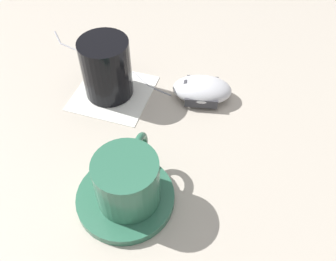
# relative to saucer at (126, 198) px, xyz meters

# --- Properties ---
(ground_plane) EXTENTS (3.00, 3.00, 0.00)m
(ground_plane) POSITION_rel_saucer_xyz_m (0.13, -0.07, -0.01)
(ground_plane) COLOR #B2A899
(saucer) EXTENTS (0.14, 0.14, 0.01)m
(saucer) POSITION_rel_saucer_xyz_m (0.00, 0.00, 0.00)
(saucer) COLOR #2D664C
(saucer) RESTS_ON ground
(coffee_cup) EXTENTS (0.11, 0.09, 0.07)m
(coffee_cup) POSITION_rel_saucer_xyz_m (-0.00, -0.01, 0.04)
(coffee_cup) COLOR #2D664C
(coffee_cup) RESTS_ON saucer
(computer_mouse) EXTENTS (0.09, 0.11, 0.04)m
(computer_mouse) POSITION_rel_saucer_xyz_m (0.18, -0.15, 0.01)
(computer_mouse) COLOR silver
(computer_mouse) RESTS_ON ground
(mouse_cable) EXTENTS (0.23, 0.21, 0.00)m
(mouse_cable) POSITION_rel_saucer_xyz_m (0.31, 0.01, -0.00)
(mouse_cable) COLOR gray
(mouse_cable) RESTS_ON ground
(napkin_under_glass) EXTENTS (0.18, 0.18, 0.00)m
(napkin_under_glass) POSITION_rel_saucer_xyz_m (0.22, 0.00, -0.01)
(napkin_under_glass) COLOR silver
(napkin_under_glass) RESTS_ON ground
(drinking_glass) EXTENTS (0.08, 0.08, 0.10)m
(drinking_glass) POSITION_rel_saucer_xyz_m (0.22, 0.01, 0.05)
(drinking_glass) COLOR black
(drinking_glass) RESTS_ON napkin_under_glass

